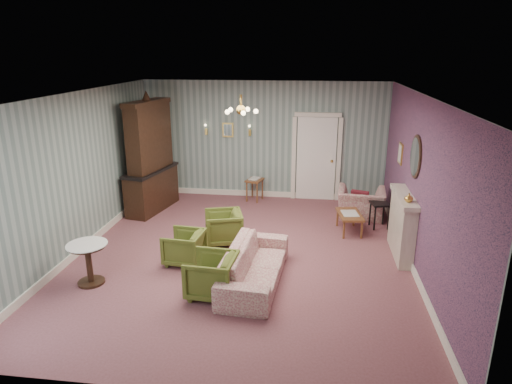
# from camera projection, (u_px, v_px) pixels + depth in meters

# --- Properties ---
(floor) EXTENTS (7.00, 7.00, 0.00)m
(floor) POSITION_uv_depth(u_px,v_px,m) (242.00, 255.00, 8.23)
(floor) COLOR #804A51
(floor) RESTS_ON ground
(ceiling) EXTENTS (7.00, 7.00, 0.00)m
(ceiling) POSITION_uv_depth(u_px,v_px,m) (241.00, 95.00, 7.35)
(ceiling) COLOR white
(ceiling) RESTS_ON ground
(wall_back) EXTENTS (6.00, 0.00, 6.00)m
(wall_back) POSITION_uv_depth(u_px,v_px,m) (264.00, 141.00, 11.10)
(wall_back) COLOR slate
(wall_back) RESTS_ON ground
(wall_front) EXTENTS (6.00, 0.00, 6.00)m
(wall_front) POSITION_uv_depth(u_px,v_px,m) (186.00, 275.00, 4.49)
(wall_front) COLOR slate
(wall_front) RESTS_ON ground
(wall_left) EXTENTS (0.00, 7.00, 7.00)m
(wall_left) POSITION_uv_depth(u_px,v_px,m) (79.00, 173.00, 8.16)
(wall_left) COLOR slate
(wall_left) RESTS_ON ground
(wall_right) EXTENTS (0.00, 7.00, 7.00)m
(wall_right) POSITION_uv_depth(u_px,v_px,m) (420.00, 186.00, 7.43)
(wall_right) COLOR slate
(wall_right) RESTS_ON ground
(wall_right_floral) EXTENTS (0.00, 7.00, 7.00)m
(wall_right_floral) POSITION_uv_depth(u_px,v_px,m) (419.00, 186.00, 7.43)
(wall_right_floral) COLOR #A35173
(wall_right_floral) RESTS_ON ground
(door) EXTENTS (1.12, 0.12, 2.16)m
(door) POSITION_uv_depth(u_px,v_px,m) (316.00, 157.00, 11.01)
(door) COLOR white
(door) RESTS_ON floor
(olive_chair_a) EXTENTS (0.71, 0.76, 0.73)m
(olive_chair_a) POSITION_uv_depth(u_px,v_px,m) (212.00, 273.00, 6.79)
(olive_chair_a) COLOR #515D20
(olive_chair_a) RESTS_ON floor
(olive_chair_b) EXTENTS (0.65, 0.69, 0.65)m
(olive_chair_b) POSITION_uv_depth(u_px,v_px,m) (184.00, 246.00, 7.84)
(olive_chair_b) COLOR #515D20
(olive_chair_b) RESTS_ON floor
(olive_chair_c) EXTENTS (0.81, 0.84, 0.71)m
(olive_chair_c) POSITION_uv_depth(u_px,v_px,m) (224.00, 226.00, 8.66)
(olive_chair_c) COLOR #515D20
(olive_chair_c) RESTS_ON floor
(sofa_chintz) EXTENTS (0.76, 2.13, 0.82)m
(sofa_chintz) POSITION_uv_depth(u_px,v_px,m) (255.00, 259.00, 7.17)
(sofa_chintz) COLOR #903A49
(sofa_chintz) RESTS_ON floor
(wingback_chair) EXTENTS (1.07, 0.75, 0.89)m
(wingback_chair) POSITION_uv_depth(u_px,v_px,m) (361.00, 199.00, 9.96)
(wingback_chair) COLOR #903A49
(wingback_chair) RESTS_ON floor
(dresser) EXTENTS (0.87, 1.70, 2.70)m
(dresser) POSITION_uv_depth(u_px,v_px,m) (150.00, 153.00, 10.18)
(dresser) COLOR black
(dresser) RESTS_ON floor
(fireplace) EXTENTS (0.30, 1.40, 1.16)m
(fireplace) POSITION_uv_depth(u_px,v_px,m) (402.00, 225.00, 8.09)
(fireplace) COLOR beige
(fireplace) RESTS_ON floor
(mantel_vase) EXTENTS (0.15, 0.15, 0.15)m
(mantel_vase) POSITION_uv_depth(u_px,v_px,m) (409.00, 198.00, 7.51)
(mantel_vase) COLOR gold
(mantel_vase) RESTS_ON fireplace
(oval_mirror) EXTENTS (0.04, 0.76, 0.84)m
(oval_mirror) POSITION_uv_depth(u_px,v_px,m) (415.00, 157.00, 7.69)
(oval_mirror) COLOR white
(oval_mirror) RESTS_ON wall_right
(framed_print) EXTENTS (0.04, 0.34, 0.42)m
(framed_print) POSITION_uv_depth(u_px,v_px,m) (401.00, 154.00, 9.04)
(framed_print) COLOR gold
(framed_print) RESTS_ON wall_right
(coffee_table) EXTENTS (0.56, 0.86, 0.41)m
(coffee_table) POSITION_uv_depth(u_px,v_px,m) (349.00, 223.00, 9.22)
(coffee_table) COLOR brown
(coffee_table) RESTS_ON floor
(side_table_black) EXTENTS (0.44, 0.44, 0.55)m
(side_table_black) POSITION_uv_depth(u_px,v_px,m) (379.00, 215.00, 9.42)
(side_table_black) COLOR black
(side_table_black) RESTS_ON floor
(pedestal_table) EXTENTS (0.81, 0.81, 0.70)m
(pedestal_table) POSITION_uv_depth(u_px,v_px,m) (89.00, 264.00, 7.14)
(pedestal_table) COLOR black
(pedestal_table) RESTS_ON floor
(nesting_table) EXTENTS (0.46, 0.53, 0.59)m
(nesting_table) POSITION_uv_depth(u_px,v_px,m) (255.00, 189.00, 11.14)
(nesting_table) COLOR brown
(nesting_table) RESTS_ON floor
(gilt_mirror_back) EXTENTS (0.28, 0.06, 0.36)m
(gilt_mirror_back) POSITION_uv_depth(u_px,v_px,m) (228.00, 130.00, 11.09)
(gilt_mirror_back) COLOR gold
(gilt_mirror_back) RESTS_ON wall_back
(sconce_left) EXTENTS (0.16, 0.12, 0.30)m
(sconce_left) POSITION_uv_depth(u_px,v_px,m) (206.00, 130.00, 11.14)
(sconce_left) COLOR gold
(sconce_left) RESTS_ON wall_back
(sconce_right) EXTENTS (0.16, 0.12, 0.30)m
(sconce_right) POSITION_uv_depth(u_px,v_px,m) (250.00, 131.00, 11.01)
(sconce_right) COLOR gold
(sconce_right) RESTS_ON wall_back
(chandelier) EXTENTS (0.56, 0.56, 0.36)m
(chandelier) POSITION_uv_depth(u_px,v_px,m) (241.00, 111.00, 7.43)
(chandelier) COLOR gold
(chandelier) RESTS_ON ceiling
(burgundy_cushion) EXTENTS (0.41, 0.28, 0.39)m
(burgundy_cushion) POSITION_uv_depth(u_px,v_px,m) (360.00, 199.00, 9.81)
(burgundy_cushion) COLOR maroon
(burgundy_cushion) RESTS_ON wingback_chair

